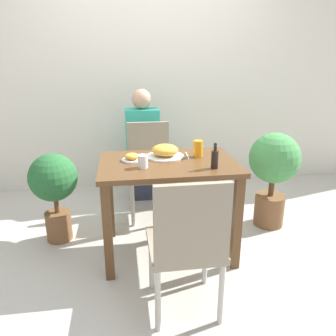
# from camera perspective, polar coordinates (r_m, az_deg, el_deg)

# --- Properties ---
(ground_plane) EXTENTS (16.00, 16.00, 0.00)m
(ground_plane) POSITION_cam_1_polar(r_m,az_deg,el_deg) (2.71, 0.00, -14.01)
(ground_plane) COLOR #B7B2A8
(wall_back) EXTENTS (8.00, 0.05, 2.60)m
(wall_back) POSITION_cam_1_polar(r_m,az_deg,el_deg) (3.77, -3.45, 16.19)
(wall_back) COLOR beige
(wall_back) RESTS_ON ground_plane
(dining_table) EXTENTS (1.00, 0.68, 0.74)m
(dining_table) POSITION_cam_1_polar(r_m,az_deg,el_deg) (2.43, 0.00, -1.72)
(dining_table) COLOR brown
(dining_table) RESTS_ON ground_plane
(chair_near) EXTENTS (0.42, 0.42, 0.88)m
(chair_near) POSITION_cam_1_polar(r_m,az_deg,el_deg) (1.87, 3.40, -12.62)
(chair_near) COLOR gray
(chair_near) RESTS_ON ground_plane
(chair_far) EXTENTS (0.42, 0.42, 0.88)m
(chair_far) POSITION_cam_1_polar(r_m,az_deg,el_deg) (3.12, -3.24, 0.59)
(chair_far) COLOR gray
(chair_far) RESTS_ON ground_plane
(food_plate) EXTENTS (0.29, 0.29, 0.10)m
(food_plate) POSITION_cam_1_polar(r_m,az_deg,el_deg) (2.49, -0.52, 2.91)
(food_plate) COLOR white
(food_plate) RESTS_ON dining_table
(side_plate) EXTENTS (0.15, 0.15, 0.06)m
(side_plate) POSITION_cam_1_polar(r_m,az_deg,el_deg) (2.42, -6.30, 1.82)
(side_plate) COLOR white
(side_plate) RESTS_ON dining_table
(drink_cup) EXTENTS (0.07, 0.07, 0.09)m
(drink_cup) POSITION_cam_1_polar(r_m,az_deg,el_deg) (2.25, -4.41, 1.16)
(drink_cup) COLOR white
(drink_cup) RESTS_ON dining_table
(juice_glass) EXTENTS (0.07, 0.07, 0.13)m
(juice_glass) POSITION_cam_1_polar(r_m,az_deg,el_deg) (2.50, 5.26, 3.38)
(juice_glass) COLOR orange
(juice_glass) RESTS_ON dining_table
(sauce_bottle) EXTENTS (0.05, 0.05, 0.18)m
(sauce_bottle) POSITION_cam_1_polar(r_m,az_deg,el_deg) (2.25, 8.14, 1.65)
(sauce_bottle) COLOR black
(sauce_bottle) RESTS_ON dining_table
(fork_utensil) EXTENTS (0.03, 0.16, 0.00)m
(fork_utensil) POSITION_cam_1_polar(r_m,az_deg,el_deg) (2.48, -4.49, 1.82)
(fork_utensil) COLOR silver
(fork_utensil) RESTS_ON dining_table
(spoon_utensil) EXTENTS (0.02, 0.19, 0.00)m
(spoon_utensil) POSITION_cam_1_polar(r_m,az_deg,el_deg) (2.53, 3.38, 2.15)
(spoon_utensil) COLOR silver
(spoon_utensil) RESTS_ON dining_table
(potted_plant_left) EXTENTS (0.39, 0.39, 0.75)m
(potted_plant_left) POSITION_cam_1_polar(r_m,az_deg,el_deg) (2.79, -19.23, -2.89)
(potted_plant_left) COLOR brown
(potted_plant_left) RESTS_ON ground_plane
(potted_plant_right) EXTENTS (0.44, 0.44, 0.86)m
(potted_plant_right) POSITION_cam_1_polar(r_m,az_deg,el_deg) (3.01, 17.89, -0.07)
(potted_plant_right) COLOR brown
(potted_plant_right) RESTS_ON ground_plane
(person_figure) EXTENTS (0.34, 0.22, 1.17)m
(person_figure) POSITION_cam_1_polar(r_m,az_deg,el_deg) (3.45, -4.43, 3.83)
(person_figure) COLOR #2D3347
(person_figure) RESTS_ON ground_plane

